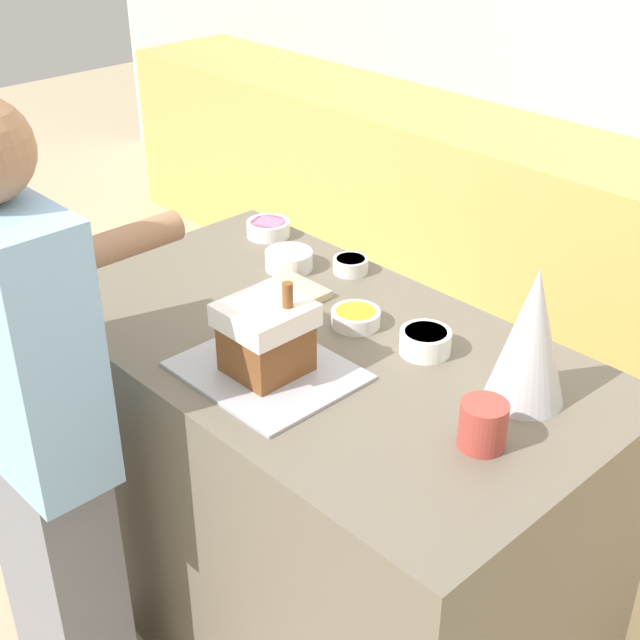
% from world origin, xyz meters
% --- Properties ---
extents(ground_plane, '(12.00, 12.00, 0.00)m').
position_xyz_m(ground_plane, '(0.00, 0.00, 0.00)').
color(ground_plane, '#C6B28E').
extents(kitchen_island, '(1.43, 0.80, 0.94)m').
position_xyz_m(kitchen_island, '(0.00, 0.00, 0.47)').
color(kitchen_island, '#6B6051').
rests_on(kitchen_island, ground_plane).
extents(baking_tray, '(0.38, 0.31, 0.01)m').
position_xyz_m(baking_tray, '(0.03, -0.17, 0.95)').
color(baking_tray, '#B2B2BC').
rests_on(baking_tray, kitchen_island).
extents(gingerbread_house, '(0.17, 0.18, 0.22)m').
position_xyz_m(gingerbread_house, '(0.03, -0.17, 1.04)').
color(gingerbread_house, brown).
rests_on(gingerbread_house, baking_tray).
extents(decorative_tree, '(0.17, 0.17, 0.31)m').
position_xyz_m(decorative_tree, '(0.48, 0.15, 1.09)').
color(decorative_tree, silver).
rests_on(decorative_tree, kitchen_island).
extents(candy_bowl_front_corner, '(0.12, 0.12, 0.05)m').
position_xyz_m(candy_bowl_front_corner, '(0.21, 0.14, 0.97)').
color(candy_bowl_front_corner, white).
rests_on(candy_bowl_front_corner, kitchen_island).
extents(candy_bowl_near_tray_left, '(0.13, 0.13, 0.05)m').
position_xyz_m(candy_bowl_near_tray_left, '(-0.33, 0.21, 0.97)').
color(candy_bowl_near_tray_left, silver).
rests_on(candy_bowl_near_tray_left, kitchen_island).
extents(candy_bowl_center_rear, '(0.10, 0.10, 0.04)m').
position_xyz_m(candy_bowl_center_rear, '(-0.20, 0.31, 0.96)').
color(candy_bowl_center_rear, silver).
rests_on(candy_bowl_center_rear, kitchen_island).
extents(candy_bowl_far_left, '(0.13, 0.13, 0.05)m').
position_xyz_m(candy_bowl_far_left, '(-0.53, 0.31, 0.97)').
color(candy_bowl_far_left, white).
rests_on(candy_bowl_far_left, kitchen_island).
extents(candy_bowl_far_right, '(0.12, 0.12, 0.04)m').
position_xyz_m(candy_bowl_far_right, '(0.01, 0.12, 0.96)').
color(candy_bowl_far_right, white).
rests_on(candy_bowl_far_right, kitchen_island).
extents(cookbook, '(0.16, 0.15, 0.02)m').
position_xyz_m(cookbook, '(-0.21, 0.10, 0.95)').
color(cookbook, '#CCB78C').
rests_on(cookbook, kitchen_island).
extents(mug, '(0.10, 0.10, 0.10)m').
position_xyz_m(mug, '(0.51, -0.04, 0.99)').
color(mug, '#B24238').
rests_on(mug, kitchen_island).
extents(person, '(0.42, 0.52, 1.58)m').
position_xyz_m(person, '(-0.27, -0.59, 0.82)').
color(person, slate).
rests_on(person, ground_plane).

